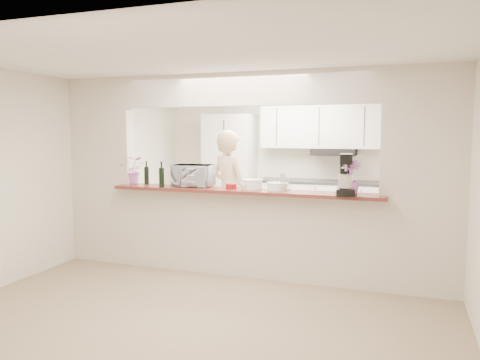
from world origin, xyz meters
The scene contains 19 objects.
floor centered at (0.00, 0.00, 0.00)m, with size 6.00×6.00×0.00m, color gray.
tile_overlay centered at (0.00, 1.55, 0.01)m, with size 5.00×2.90×0.01m, color silver.
partition centered at (0.00, 0.00, 1.48)m, with size 5.00×0.15×2.50m.
bar_counter centered at (0.00, 0.00, 0.58)m, with size 3.40×0.38×1.09m.
kitchen_cabinets centered at (-0.19, 2.72, 0.97)m, with size 3.15×0.62×2.25m.
refrigerator centered at (2.05, 2.65, 0.85)m, with size 0.75×0.70×1.70m, color #A5A5AA.
flower_left centered at (-1.60, 0.05, 1.27)m, with size 0.33×0.29×0.37m, color #D26FC3.
wine_bottle_a centered at (-1.05, -0.15, 1.22)m, with size 0.07×0.07×0.33m.
wine_bottle_b centered at (-1.40, 0.07, 1.21)m, with size 0.06×0.06×0.31m.
toaster_oven centered at (-0.70, 0.05, 1.23)m, with size 0.50×0.34×0.28m, color #BCBDC2.
serving_bowls centered at (-0.70, 0.05, 1.21)m, with size 0.33×0.33×0.24m, color white.
plate_stack_a centered at (0.10, 0.03, 1.15)m, with size 0.26×0.26×0.12m.
plate_stack_b centered at (0.42, 0.03, 1.14)m, with size 0.26×0.26×0.09m.
red_bowl centered at (-0.15, -0.03, 1.12)m, with size 0.14×0.14×0.06m, color maroon.
tan_bowl centered at (0.05, -0.03, 1.12)m, with size 0.14×0.14×0.06m, color #C5AC8B.
utensil_caddy centered at (0.45, 0.05, 1.18)m, with size 0.24×0.18×0.21m.
stand_mixer centered at (1.25, -0.13, 1.30)m, with size 0.23×0.33×0.46m.
flower_right centered at (1.30, -0.15, 1.29)m, with size 0.22×0.22×0.39m, color #C96FCF.
person centered at (-0.49, 0.80, 0.90)m, with size 0.66×0.43×1.80m, color #D5B18A.
Camera 1 is at (1.86, -5.38, 1.80)m, focal length 35.00 mm.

